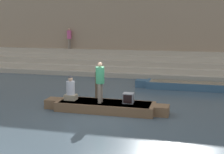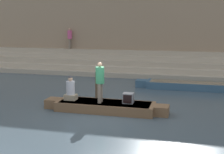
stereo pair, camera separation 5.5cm
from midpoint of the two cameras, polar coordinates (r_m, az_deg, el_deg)
The scene contains 10 objects.
ground_plane at distance 13.46m, azimuth -1.56°, elevation -6.60°, with size 120.00×120.00×0.00m, color #3D4C56.
ghat_steps at distance 23.07m, azimuth 5.27°, elevation 2.03°, with size 36.00×3.13×1.67m.
back_wall at distance 24.56m, azimuth 6.05°, elevation 10.81°, with size 34.20×1.28×8.37m.
rowboat_main at distance 13.69m, azimuth -1.35°, elevation -5.36°, with size 5.51×1.41×0.41m.
person_standing at distance 13.34m, azimuth -2.31°, elevation -0.49°, with size 0.38×0.38×1.76m.
person_rowing at distance 14.03m, azimuth -7.68°, elevation -2.43°, with size 0.53×0.41×1.11m.
tv_set at distance 13.44m, azimuth 2.90°, elevation -3.87°, with size 0.45×0.39×0.44m.
moored_boat_shore at distance 18.56m, azimuth 13.71°, elevation -1.47°, with size 6.15×1.20×0.41m.
mooring_post at distance 15.94m, azimuth -3.00°, elevation -1.45°, with size 0.13×0.13×1.34m, color #473828.
person_on_steps at distance 25.26m, azimuth -7.88°, elevation 7.26°, with size 0.36×0.36×1.65m.
Camera 1 is at (3.47, -12.40, 3.91)m, focal length 50.00 mm.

